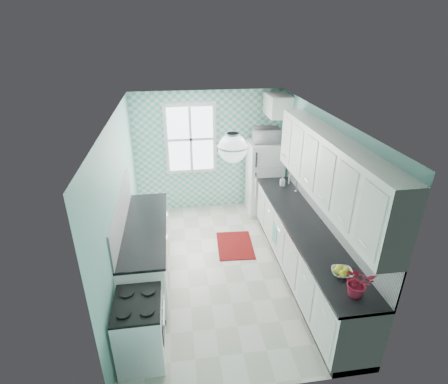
{
  "coord_description": "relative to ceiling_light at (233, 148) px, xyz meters",
  "views": [
    {
      "loc": [
        -0.66,
        -4.64,
        3.62
      ],
      "look_at": [
        0.05,
        0.25,
        1.25
      ],
      "focal_mm": 28.0,
      "sensor_mm": 36.0,
      "label": 1
    }
  ],
  "objects": [
    {
      "name": "countertop_left",
      "position": [
        -1.19,
        0.73,
        -1.4
      ],
      "size": [
        0.63,
        2.15,
        0.04
      ],
      "primitive_type": "cube",
      "color": "black",
      "rests_on": "base_cabinets_left"
    },
    {
      "name": "rug",
      "position": [
        0.3,
        1.37,
        -2.32
      ],
      "size": [
        0.68,
        0.93,
        0.01
      ],
      "primitive_type": "cube",
      "rotation": [
        0.0,
        0.0,
        -0.06
      ],
      "color": "maroon",
      "rests_on": "floor"
    },
    {
      "name": "base_cabinets_right",
      "position": [
        1.2,
        0.4,
        -1.87
      ],
      "size": [
        0.6,
        3.6,
        0.9
      ],
      "primitive_type": "cube",
      "color": "white",
      "rests_on": "floor"
    },
    {
      "name": "dish_towel",
      "position": [
        0.89,
        0.92,
        -1.84
      ],
      "size": [
        0.06,
        0.22,
        0.33
      ],
      "primitive_type": "cube",
      "rotation": [
        0.0,
        0.0,
        -0.21
      ],
      "color": "#5AB0B2",
      "rests_on": "base_cabinets_right"
    },
    {
      "name": "potted_plant",
      "position": [
        1.2,
        -1.11,
        -1.21
      ],
      "size": [
        0.33,
        0.3,
        0.35
      ],
      "primitive_type": "imported",
      "rotation": [
        0.0,
        0.0,
        -0.1
      ],
      "color": "#A21F1F",
      "rests_on": "countertop_right"
    },
    {
      "name": "soap_bottle",
      "position": [
        1.25,
        1.81,
        -1.29
      ],
      "size": [
        0.09,
        0.09,
        0.18
      ],
      "primitive_type": "imported",
      "rotation": [
        0.0,
        0.0,
        -0.09
      ],
      "color": "#A4BDC2",
      "rests_on": "countertop_right"
    },
    {
      "name": "wall_left",
      "position": [
        -1.51,
        0.8,
        -1.07
      ],
      "size": [
        0.02,
        4.4,
        2.5
      ],
      "primitive_type": "cube",
      "color": "#7BBBAF",
      "rests_on": "floor"
    },
    {
      "name": "fruit_bowl",
      "position": [
        1.2,
        -0.77,
        -1.35
      ],
      "size": [
        0.3,
        0.3,
        0.06
      ],
      "primitive_type": "imported",
      "rotation": [
        0.0,
        0.0,
        -0.24
      ],
      "color": "white",
      "rests_on": "countertop_right"
    },
    {
      "name": "floor",
      "position": [
        0.0,
        0.8,
        -2.33
      ],
      "size": [
        3.0,
        4.4,
        0.02
      ],
      "primitive_type": "cube",
      "color": "beige",
      "rests_on": "ground"
    },
    {
      "name": "backsplash_right",
      "position": [
        1.49,
        0.4,
        -1.13
      ],
      "size": [
        0.02,
        3.6,
        0.51
      ],
      "primitive_type": "cube",
      "color": "white",
      "rests_on": "wall_right"
    },
    {
      "name": "window",
      "position": [
        -0.35,
        2.96,
        -0.77
      ],
      "size": [
        1.04,
        0.05,
        1.44
      ],
      "color": "white",
      "rests_on": "wall_back"
    },
    {
      "name": "wall_front",
      "position": [
        0.0,
        -1.41,
        -1.07
      ],
      "size": [
        3.0,
        0.02,
        2.5
      ],
      "primitive_type": "cube",
      "color": "#7BBBAF",
      "rests_on": "floor"
    },
    {
      "name": "upper_cabinet_fridge",
      "position": [
        1.3,
        2.63,
        -0.07
      ],
      "size": [
        0.4,
        0.74,
        0.4
      ],
      "primitive_type": "cube",
      "color": "white",
      "rests_on": "wall_right"
    },
    {
      "name": "base_cabinets_left",
      "position": [
        -1.2,
        0.73,
        -1.87
      ],
      "size": [
        0.6,
        2.15,
        0.9
      ],
      "primitive_type": "cube",
      "color": "white",
      "rests_on": "floor"
    },
    {
      "name": "wall_right",
      "position": [
        1.51,
        0.8,
        -1.07
      ],
      "size": [
        0.02,
        4.4,
        2.5
      ],
      "primitive_type": "cube",
      "color": "#7BBBAF",
      "rests_on": "floor"
    },
    {
      "name": "ceiling_light",
      "position": [
        0.0,
        0.0,
        0.0
      ],
      "size": [
        0.34,
        0.34,
        0.35
      ],
      "color": "silver",
      "rests_on": "ceiling"
    },
    {
      "name": "countertop_right",
      "position": [
        1.19,
        0.4,
        -1.4
      ],
      "size": [
        0.63,
        3.6,
        0.04
      ],
      "primitive_type": "cube",
      "color": "black",
      "rests_on": "base_cabinets_right"
    },
    {
      "name": "accent_wall",
      "position": [
        0.0,
        2.99,
        -1.07
      ],
      "size": [
        3.0,
        0.01,
        2.5
      ],
      "primitive_type": "cube",
      "color": "#59C6AC",
      "rests_on": "wall_back"
    },
    {
      "name": "upper_cabinets_right",
      "position": [
        1.33,
        0.2,
        -0.42
      ],
      "size": [
        0.33,
        3.2,
        0.9
      ],
      "primitive_type": "cube",
      "color": "white",
      "rests_on": "wall_right"
    },
    {
      "name": "sink",
      "position": [
        1.2,
        1.46,
        -1.39
      ],
      "size": [
        0.51,
        0.43,
        0.53
      ],
      "rotation": [
        0.0,
        0.0,
        0.04
      ],
      "color": "silver",
      "rests_on": "countertop_right"
    },
    {
      "name": "microwave",
      "position": [
        1.11,
        2.59,
        -0.64
      ],
      "size": [
        0.54,
        0.38,
        0.29
      ],
      "primitive_type": "imported",
      "rotation": [
        0.0,
        0.0,
        3.09
      ],
      "color": "silver",
      "rests_on": "fridge"
    },
    {
      "name": "stove",
      "position": [
        -1.2,
        -0.76,
        -1.9
      ],
      "size": [
        0.54,
        0.67,
        0.81
      ],
      "rotation": [
        0.0,
        0.0,
        -0.0
      ],
      "color": "white",
      "rests_on": "floor"
    },
    {
      "name": "wall_back",
      "position": [
        0.0,
        3.01,
        -1.07
      ],
      "size": [
        3.0,
        0.02,
        2.5
      ],
      "primitive_type": "cube",
      "color": "#7BBBAF",
      "rests_on": "floor"
    },
    {
      "name": "fridge",
      "position": [
        1.11,
        2.59,
        -1.55
      ],
      "size": [
        0.67,
        0.67,
        1.54
      ],
      "rotation": [
        0.0,
        0.0,
        0.05
      ],
      "color": "white",
      "rests_on": "floor"
    },
    {
      "name": "ceiling",
      "position": [
        0.0,
        0.8,
        0.19
      ],
      "size": [
        3.0,
        4.4,
        0.02
      ],
      "primitive_type": "cube",
      "color": "white",
      "rests_on": "wall_back"
    },
    {
      "name": "backsplash_left",
      "position": [
        -1.49,
        0.73,
        -1.13
      ],
      "size": [
        0.02,
        2.15,
        0.51
      ],
      "primitive_type": "cube",
      "color": "white",
      "rests_on": "wall_left"
    }
  ]
}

